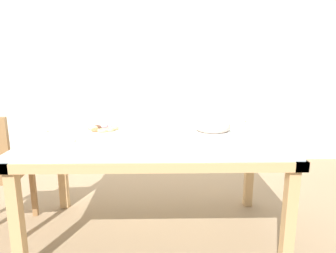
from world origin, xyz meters
TOP-DOWN VIEW (x-y plane):
  - ground_plane at (0.00, 0.00)m, footprint 12.00×12.00m
  - wall_back at (0.00, 1.80)m, footprint 8.00×0.10m
  - dining_table at (0.00, 0.00)m, footprint 1.81×0.99m
  - cake_chocolate_round at (0.44, 0.12)m, footprint 0.28×0.28m
  - pastry_platter at (-0.40, 0.16)m, footprint 0.35×0.35m
  - plate_stack at (0.07, 0.11)m, footprint 0.21×0.21m
  - tealight_left_edge at (-0.52, -0.20)m, footprint 0.04×0.04m
  - tealight_right_edge at (0.78, 0.42)m, footprint 0.04×0.04m
  - tealight_near_cakes at (-0.81, 0.08)m, footprint 0.04×0.04m

SIDE VIEW (x-z plane):
  - ground_plane at x=0.00m, z-range 0.00..0.00m
  - dining_table at x=0.00m, z-range 0.30..1.08m
  - tealight_left_edge at x=-0.52m, z-range 0.77..0.81m
  - tealight_right_edge at x=0.78m, z-range 0.77..0.81m
  - tealight_near_cakes at x=-0.81m, z-range 0.77..0.81m
  - pastry_platter at x=-0.40m, z-range 0.77..0.81m
  - plate_stack at x=0.07m, z-range 0.78..0.84m
  - cake_chocolate_round at x=0.44m, z-range 0.78..0.87m
  - wall_back at x=0.00m, z-range 0.00..2.60m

